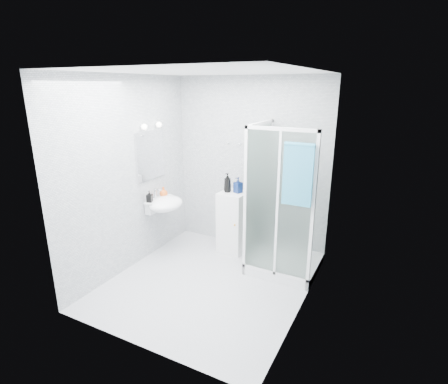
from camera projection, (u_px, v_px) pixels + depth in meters
The scene contains 12 objects.
room at pixel (207, 187), 4.14m from camera, with size 2.40×2.60×2.60m.
shower_enclosure at pixel (278, 239), 4.75m from camera, with size 0.90×0.95×2.00m.
wall_basin at pixel (164, 204), 5.11m from camera, with size 0.46×0.56×0.35m.
mirror at pixel (151, 155), 4.99m from camera, with size 0.02×0.60×0.70m, color white.
vanity_lights at pixel (151, 126), 4.84m from camera, with size 0.10×0.40×0.08m.
wall_hooks at pixel (234, 144), 5.23m from camera, with size 0.23×0.06×0.03m.
storage_cabinet at pixel (233, 222), 5.30m from camera, with size 0.41×0.42×0.94m.
hand_towel at pixel (298, 173), 3.96m from camera, with size 0.34×0.05×0.73m.
shampoo_bottle_a at pixel (228, 183), 5.15m from camera, with size 0.11×0.11×0.29m, color black.
shampoo_bottle_b at pixel (238, 185), 5.12m from camera, with size 0.10×0.11×0.23m, color #0D2050.
soap_dispenser_orange at pixel (164, 192), 5.18m from camera, with size 0.12×0.12×0.15m, color #E35B1A.
soap_dispenser_black at pixel (149, 196), 4.95m from camera, with size 0.07×0.08×0.17m, color black.
Camera 1 is at (2.01, -3.44, 2.46)m, focal length 28.00 mm.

